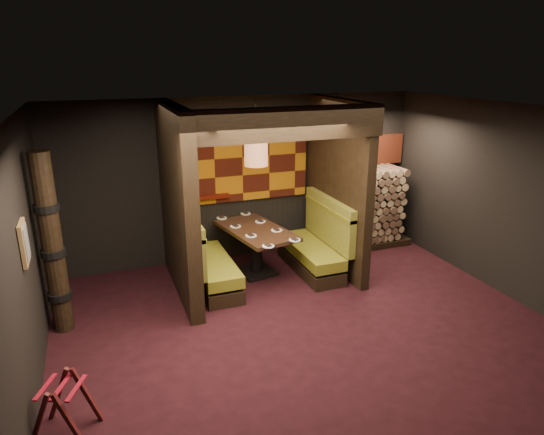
{
  "coord_description": "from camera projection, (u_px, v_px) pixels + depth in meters",
  "views": [
    {
      "loc": [
        -2.46,
        -5.22,
        3.46
      ],
      "look_at": [
        0.0,
        1.3,
        1.15
      ],
      "focal_mm": 32.0,
      "sensor_mm": 36.0,
      "label": 1
    }
  ],
  "objects": [
    {
      "name": "floor",
      "position": [
        306.0,
        327.0,
        6.55
      ],
      "size": [
        6.5,
        5.5,
        0.02
      ],
      "primitive_type": "cube",
      "color": "black",
      "rests_on": "ground"
    },
    {
      "name": "ceiling",
      "position": [
        311.0,
        111.0,
        5.65
      ],
      "size": [
        6.5,
        5.5,
        0.02
      ],
      "primitive_type": "cube",
      "color": "black",
      "rests_on": "ground"
    },
    {
      "name": "wall_back",
      "position": [
        243.0,
        178.0,
        8.55
      ],
      "size": [
        6.5,
        0.02,
        2.85
      ],
      "primitive_type": "cube",
      "color": "black",
      "rests_on": "ground"
    },
    {
      "name": "wall_front",
      "position": [
        462.0,
        342.0,
        3.65
      ],
      "size": [
        6.5,
        0.02,
        2.85
      ],
      "primitive_type": "cube",
      "color": "black",
      "rests_on": "ground"
    },
    {
      "name": "wall_left",
      "position": [
        22.0,
        264.0,
        5.01
      ],
      "size": [
        0.02,
        5.5,
        2.85
      ],
      "primitive_type": "cube",
      "color": "black",
      "rests_on": "ground"
    },
    {
      "name": "wall_right",
      "position": [
        508.0,
        201.0,
        7.19
      ],
      "size": [
        0.02,
        5.5,
        2.85
      ],
      "primitive_type": "cube",
      "color": "black",
      "rests_on": "ground"
    },
    {
      "name": "partition_left",
      "position": [
        178.0,
        203.0,
        7.11
      ],
      "size": [
        0.2,
        2.2,
        2.85
      ],
      "primitive_type": "cube",
      "color": "black",
      "rests_on": "floor"
    },
    {
      "name": "partition_right",
      "position": [
        337.0,
        186.0,
        8.04
      ],
      "size": [
        0.15,
        2.1,
        2.85
      ],
      "primitive_type": "cube",
      "color": "black",
      "rests_on": "floor"
    },
    {
      "name": "header_beam",
      "position": [
        286.0,
        124.0,
        6.33
      ],
      "size": [
        2.85,
        0.18,
        0.44
      ],
      "primitive_type": "cube",
      "color": "black",
      "rests_on": "partition_left"
    },
    {
      "name": "tapa_back_panel",
      "position": [
        242.0,
        157.0,
        8.37
      ],
      "size": [
        2.4,
        0.06,
        1.55
      ],
      "primitive_type": "cube",
      "color": "#AC660D",
      "rests_on": "wall_back"
    },
    {
      "name": "tapa_side_panel",
      "position": [
        182.0,
        171.0,
        7.17
      ],
      "size": [
        0.04,
        1.85,
        1.45
      ],
      "primitive_type": "cube",
      "color": "#AC660D",
      "rests_on": "partition_left"
    },
    {
      "name": "lacquer_shelf",
      "position": [
        212.0,
        197.0,
        8.33
      ],
      "size": [
        0.6,
        0.12,
        0.07
      ],
      "primitive_type": "cube",
      "color": "#511108",
      "rests_on": "wall_back"
    },
    {
      "name": "booth_bench_left",
      "position": [
        207.0,
        263.0,
        7.56
      ],
      "size": [
        0.68,
        1.6,
        1.14
      ],
      "color": "black",
      "rests_on": "floor"
    },
    {
      "name": "booth_bench_right",
      "position": [
        316.0,
        247.0,
        8.2
      ],
      "size": [
        0.68,
        1.6,
        1.14
      ],
      "color": "black",
      "rests_on": "floor"
    },
    {
      "name": "dining_table",
      "position": [
        256.0,
        242.0,
        7.98
      ],
      "size": [
        1.1,
        1.64,
        0.8
      ],
      "color": "black",
      "rests_on": "floor"
    },
    {
      "name": "place_settings",
      "position": [
        256.0,
        228.0,
        7.9
      ],
      "size": [
        0.95,
        1.8,
        0.03
      ],
      "color": "white",
      "rests_on": "dining_table"
    },
    {
      "name": "pendant_lamp",
      "position": [
        256.0,
        151.0,
        7.46
      ],
      "size": [
        0.37,
        0.37,
        0.99
      ],
      "color": "#A2653D",
      "rests_on": "ceiling"
    },
    {
      "name": "framed_picture",
      "position": [
        24.0,
        243.0,
        5.05
      ],
      "size": [
        0.05,
        0.36,
        0.46
      ],
      "color": "#987345",
      "rests_on": "wall_left"
    },
    {
      "name": "luggage_rack",
      "position": [
        64.0,
        405.0,
        4.6
      ],
      "size": [
        0.71,
        0.62,
        0.64
      ],
      "color": "#411212",
      "rests_on": "floor"
    },
    {
      "name": "totem_column",
      "position": [
        52.0,
        246.0,
        6.13
      ],
      "size": [
        0.31,
        0.31,
        2.4
      ],
      "color": "black",
      "rests_on": "floor"
    },
    {
      "name": "firewood_stack",
      "position": [
        365.0,
        208.0,
        9.16
      ],
      "size": [
        1.73,
        0.7,
        1.5
      ],
      "color": "black",
      "rests_on": "floor"
    },
    {
      "name": "mosaic_header",
      "position": [
        359.0,
        151.0,
        9.13
      ],
      "size": [
        1.83,
        0.1,
        0.56
      ],
      "primitive_type": "cube",
      "color": "maroon",
      "rests_on": "wall_back"
    },
    {
      "name": "bay_front_post",
      "position": [
        334.0,
        182.0,
        8.3
      ],
      "size": [
        0.08,
        0.08,
        2.85
      ],
      "primitive_type": "cube",
      "color": "black",
      "rests_on": "floor"
    }
  ]
}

